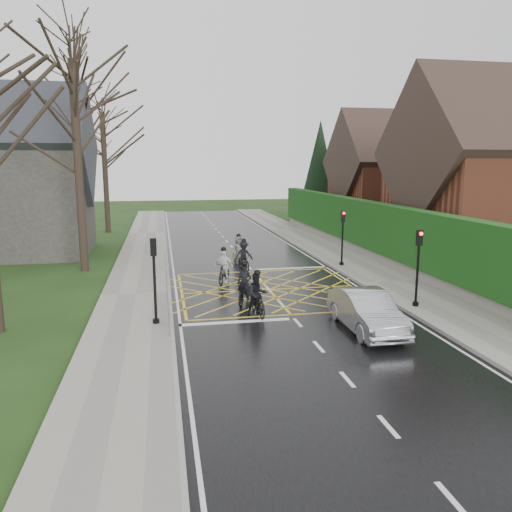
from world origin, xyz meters
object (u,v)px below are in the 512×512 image
object	(u,v)px
cyclist_front	(224,270)
car	(366,311)
cyclist_rear	(245,289)
cyclist_mid	(244,258)
cyclist_lead	(239,253)
cyclist_back	(257,298)

from	to	relation	value
cyclist_front	car	bearing A→B (deg)	-40.26
cyclist_front	cyclist_rear	bearing A→B (deg)	-60.69
cyclist_mid	cyclist_rear	bearing A→B (deg)	-107.98
cyclist_rear	cyclist_mid	world-z (taller)	cyclist_rear
cyclist_mid	cyclist_front	xyz separation A→B (m)	(-1.48, -2.95, 0.03)
cyclist_front	cyclist_lead	xyz separation A→B (m)	(1.48, 4.78, -0.05)
cyclist_front	cyclist_lead	world-z (taller)	cyclist_front
cyclist_lead	cyclist_mid	bearing A→B (deg)	-105.61
car	cyclist_mid	bearing A→B (deg)	102.97
cyclist_mid	cyclist_lead	bearing A→B (deg)	81.12
cyclist_rear	cyclist_back	distance (m)	1.77
cyclist_mid	car	distance (m)	11.20
cyclist_mid	car	world-z (taller)	cyclist_mid
cyclist_rear	car	world-z (taller)	cyclist_rear
cyclist_rear	cyclist_lead	bearing A→B (deg)	105.93
cyclist_rear	cyclist_front	bearing A→B (deg)	119.35
cyclist_rear	cyclist_front	size ratio (longest dim) A/B	1.07
cyclist_front	cyclist_lead	size ratio (longest dim) A/B	0.97
cyclist_rear	cyclist_mid	xyz separation A→B (m)	(1.07, 6.68, 0.05)
cyclist_back	car	world-z (taller)	cyclist_back
cyclist_mid	cyclist_front	world-z (taller)	cyclist_front
cyclist_rear	cyclist_front	distance (m)	3.76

